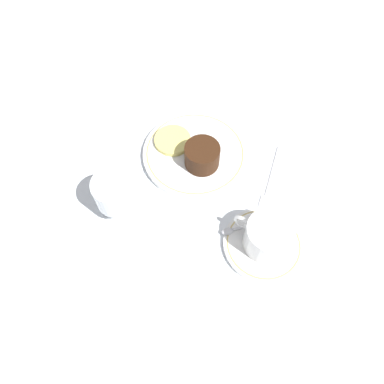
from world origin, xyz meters
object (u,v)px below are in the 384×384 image
Objects in this scene: dinner_plate at (195,154)px; fork at (269,188)px; wine_glass at (116,193)px; coffee_cup at (268,236)px; dessert_cake at (202,156)px.

dinner_plate is 1.25× the size of fork.
wine_glass is at bearing 39.93° from fork.
coffee_cup reaches higher than dinner_plate.
coffee_cup reaches higher than dessert_cake.
wine_glass is at bearing 15.70° from coffee_cup.
wine_glass reaches higher than fork.
fork is 2.45× the size of dessert_cake.
dinner_plate is at bearing 1.87° from fork.
dessert_cake is (0.15, 0.02, 0.04)m from fork.
dinner_plate is 0.04m from dessert_cake.
wine_glass is 1.44× the size of dessert_cake.
dessert_cake is (0.19, -0.09, -0.01)m from coffee_cup.
coffee_cup is 0.13m from fork.
coffee_cup is 0.21m from dessert_cake.
dessert_cake is (-0.03, 0.02, 0.03)m from dinner_plate.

